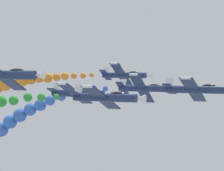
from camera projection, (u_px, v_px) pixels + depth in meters
airplane_lead at (197, 89)px, 68.64m from camera, size 8.92×10.35×4.11m
airplane_left_inner at (145, 88)px, 80.56m from camera, size 8.24×10.35×5.47m
smoke_trail_left_inner at (18, 119)px, 91.05m from camera, size 3.21×26.47×11.91m
airplane_right_inner at (106, 97)px, 63.21m from camera, size 9.01×10.35×3.87m
airplane_left_outer at (79, 93)px, 75.58m from camera, size 8.98×10.35×3.97m
airplane_right_outer at (125, 75)px, 92.91m from camera, size 8.39×10.35×5.22m
smoke_trail_right_outer at (6, 84)px, 102.42m from camera, size 4.37×28.08×5.41m
airplane_trailing at (5, 75)px, 58.82m from camera, size 8.83×10.35×4.33m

